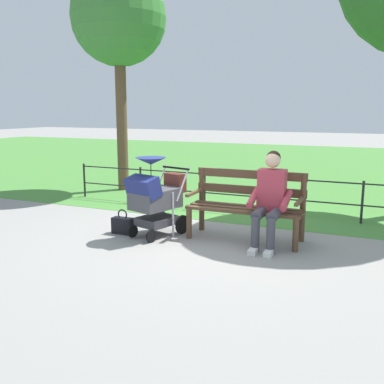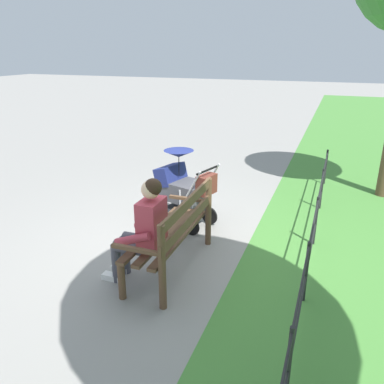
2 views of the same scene
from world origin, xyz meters
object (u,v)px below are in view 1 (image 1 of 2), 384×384
at_px(park_bench, 247,202).
at_px(person_on_bench, 270,197).
at_px(stroller, 155,196).
at_px(handbag, 123,225).
at_px(tree_behind_fence, 119,20).

xyz_separation_m(park_bench, person_on_bench, (-0.38, 0.22, 0.15)).
relative_size(person_on_bench, stroller, 1.11).
bearing_deg(person_on_bench, handbag, 7.61).
bearing_deg(tree_behind_fence, handbag, 122.44).
relative_size(park_bench, tree_behind_fence, 0.34).
bearing_deg(stroller, park_bench, -161.85).
bearing_deg(stroller, tree_behind_fence, -50.50).
bearing_deg(person_on_bench, stroller, 6.48).
height_order(person_on_bench, handbag, person_on_bench).
bearing_deg(handbag, person_on_bench, -172.39).
height_order(person_on_bench, tree_behind_fence, tree_behind_fence).
xyz_separation_m(park_bench, handbag, (1.74, 0.51, -0.40)).
bearing_deg(tree_behind_fence, person_on_bench, 145.61).
xyz_separation_m(stroller, handbag, (0.50, 0.10, -0.47)).
bearing_deg(handbag, park_bench, -163.78).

